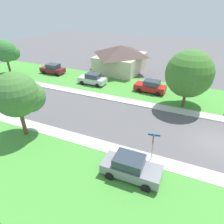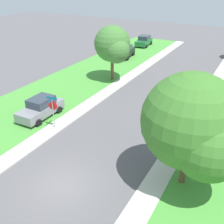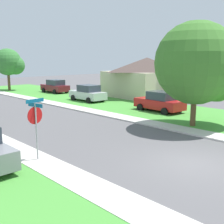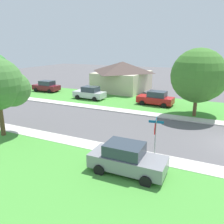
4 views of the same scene
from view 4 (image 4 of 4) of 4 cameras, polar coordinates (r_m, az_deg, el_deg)
The scene contains 12 objects.
sidewalk_east at distance 25.58m, azimuth 0.53°, elevation 0.59°, with size 1.40×56.00×0.10m, color beige.
lawn_east at distance 29.79m, azimuth 4.32°, elevation 2.78°, with size 8.00×56.00×0.08m, color #479338.
sidewalk_west at distance 17.95m, azimuth -12.21°, elevation -6.78°, with size 1.40×56.00×0.10m, color beige.
lawn_west at distance 14.91m, azimuth -23.39°, elevation -12.86°, with size 8.00×56.00×0.08m, color #479338.
stop_sign_far_corner at distance 14.33m, azimuth 10.79°, elevation -4.77°, with size 0.91×0.91×2.77m.
car_grey_far_down_street at distance 13.03m, azimuth 3.73°, elevation -11.61°, with size 2.08×4.32×1.76m.
car_red_across_road at distance 27.94m, azimuth 10.91°, elevation 3.38°, with size 2.23×4.40×1.76m.
car_maroon_kerbside_mid at distance 37.26m, azimuth -16.14°, elevation 6.23°, with size 2.04×4.30×1.76m.
car_silver_near_corner at distance 30.77m, azimuth -5.61°, elevation 4.78°, with size 2.12×4.34×1.76m.
tree_across_left at distance 24.24m, azimuth 21.33°, elevation 8.15°, with size 5.70×5.30×6.82m.
tree_sidewalk_far at distance 19.35m, azimuth -26.17°, elevation 6.03°, with size 4.27×3.98×6.20m.
house_right_setback at distance 36.77m, azimuth 2.66°, elevation 9.09°, with size 9.35×8.21×4.60m.
Camera 4 is at (-17.69, 1.72, 6.96)m, focal length 36.42 mm.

